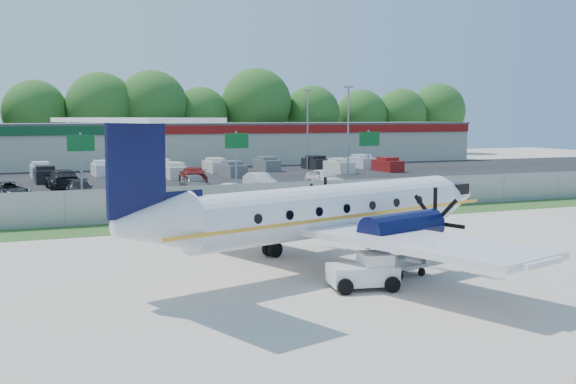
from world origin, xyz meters
name	(u,v)px	position (x,y,z in m)	size (l,w,h in m)	color
ground	(342,259)	(0.00, 0.00, 0.00)	(170.00, 170.00, 0.00)	beige
grass_verge	(248,221)	(0.00, 12.00, 0.01)	(170.00, 4.00, 0.02)	#2D561E
access_road	(213,207)	(0.00, 19.00, 0.01)	(170.00, 8.00, 0.02)	black
parking_lot	(148,181)	(0.00, 40.00, 0.01)	(170.00, 32.00, 0.02)	black
perimeter_fence	(237,201)	(0.00, 14.00, 1.00)	(120.00, 0.06, 1.99)	gray
building_east	(306,142)	(26.00, 61.98, 2.63)	(44.40, 12.40, 5.24)	#BAB8A7
sign_left	(81,153)	(-8.00, 22.91, 3.61)	(1.80, 0.26, 5.00)	gray
sign_mid	(237,150)	(3.00, 22.91, 3.61)	(1.80, 0.26, 5.00)	gray
sign_right	(369,148)	(14.00, 22.91, 3.61)	(1.80, 0.26, 5.00)	gray
light_pole_ne	(348,125)	(20.00, 38.00, 5.23)	(0.90, 0.35, 9.09)	gray
light_pole_se	(308,124)	(20.00, 48.00, 5.23)	(0.90, 0.35, 9.09)	gray
tree_line	(96,161)	(0.00, 74.00, 0.00)	(112.00, 6.00, 14.00)	#275D1B
aircraft	(324,211)	(-1.54, -1.38, 2.33)	(19.69, 19.21, 6.03)	white
pushback_tug	(365,272)	(-1.66, -5.06, 0.61)	(2.57, 2.07, 1.27)	white
baggage_cart_near	(401,265)	(0.58, -3.81, 0.43)	(1.98, 1.49, 0.92)	gray
baggage_cart_far	(397,246)	(2.42, -0.50, 0.46)	(2.11, 1.60, 0.98)	gray
cone_nose	(437,255)	(3.53, -1.86, 0.22)	(0.33, 0.33, 0.47)	#FF4108
cone_starboard_wing	(225,223)	(-1.98, 10.22, 0.27)	(0.41, 0.41, 0.58)	#FF4108
road_car_mid	(227,205)	(1.34, 20.13, 0.00)	(1.51, 4.34, 1.43)	silver
parked_car_a	(9,200)	(-12.48, 29.03, 0.00)	(2.18, 4.74, 1.32)	black
parked_car_b	(80,198)	(-7.56, 28.16, 0.00)	(1.86, 4.58, 1.33)	black
parked_car_c	(195,192)	(1.49, 29.08, 0.00)	(1.74, 4.32, 1.47)	#595B5E
parked_car_d	(260,189)	(7.26, 29.50, 0.00)	(1.43, 4.10, 1.35)	silver
parked_car_e	(325,187)	(12.86, 28.56, 0.00)	(1.88, 4.68, 1.59)	silver
parked_car_f	(63,189)	(-8.09, 35.29, 0.00)	(2.39, 5.87, 1.70)	black
parked_car_g	(193,185)	(2.89, 34.68, 0.00)	(2.33, 5.73, 1.66)	maroon
far_parking_rows	(138,177)	(0.00, 45.00, 0.00)	(56.00, 10.00, 1.60)	gray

